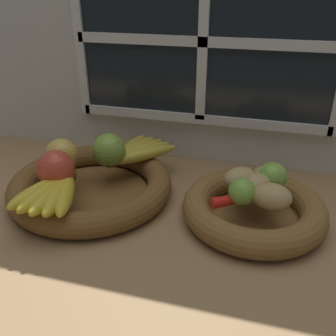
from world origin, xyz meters
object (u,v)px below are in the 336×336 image
at_px(potato_large, 256,186).
at_px(potato_oblong, 240,178).
at_px(chili_pepper, 247,198).
at_px(apple_red_front, 56,169).
at_px(potato_small, 272,196).
at_px(apple_golden_left, 61,155).
at_px(potato_back, 267,177).
at_px(apple_green_back, 109,150).
at_px(lime_far, 272,177).
at_px(banana_bunch_back, 136,151).
at_px(banana_bunch_front, 53,193).
at_px(lime_near, 242,193).
at_px(fruit_bowl_left, 91,186).
at_px(fruit_bowl_right, 253,209).

height_order(potato_large, potato_oblong, potato_large).
bearing_deg(chili_pepper, potato_large, 32.07).
distance_m(apple_red_front, potato_small, 0.43).
distance_m(apple_golden_left, potato_back, 0.45).
xyz_separation_m(potato_back, potato_oblong, (-0.05, -0.02, -0.00)).
distance_m(apple_red_front, chili_pepper, 0.39).
xyz_separation_m(apple_green_back, lime_far, (0.36, -0.02, -0.01)).
bearing_deg(potato_back, potato_oblong, -164.05).
relative_size(banana_bunch_back, potato_small, 2.56).
height_order(banana_bunch_back, lime_far, lime_far).
bearing_deg(potato_back, chili_pepper, -115.36).
distance_m(apple_red_front, banana_bunch_back, 0.21).
distance_m(banana_bunch_front, potato_oblong, 0.37).
bearing_deg(apple_green_back, apple_golden_left, -153.10).
distance_m(potato_large, potato_back, 0.05).
relative_size(apple_red_front, lime_near, 1.47).
bearing_deg(lime_near, apple_green_back, 163.63).
bearing_deg(apple_red_front, lime_far, 13.04).
relative_size(banana_bunch_front, potato_large, 2.79).
distance_m(apple_green_back, banana_bunch_back, 0.08).
distance_m(apple_green_back, potato_small, 0.37).
bearing_deg(lime_far, fruit_bowl_left, -174.56).
distance_m(potato_oblong, chili_pepper, 0.06).
relative_size(apple_red_front, banana_bunch_back, 0.41).
bearing_deg(potato_oblong, apple_red_front, -166.32).
height_order(apple_red_front, potato_back, apple_red_front).
relative_size(potato_large, potato_small, 0.81).
height_order(banana_bunch_back, chili_pepper, banana_bunch_back).
xyz_separation_m(potato_large, potato_oblong, (-0.03, 0.03, -0.00)).
relative_size(fruit_bowl_right, apple_golden_left, 3.96).
distance_m(fruit_bowl_right, banana_bunch_back, 0.32).
xyz_separation_m(banana_bunch_front, banana_bunch_back, (0.09, 0.23, -0.00)).
distance_m(apple_red_front, potato_large, 0.41).
height_order(fruit_bowl_left, apple_golden_left, apple_golden_left).
bearing_deg(banana_bunch_front, fruit_bowl_right, 17.16).
relative_size(lime_far, chili_pepper, 0.41).
distance_m(fruit_bowl_left, banana_bunch_front, 0.13).
xyz_separation_m(banana_bunch_back, lime_far, (0.32, -0.08, 0.02)).
distance_m(banana_bunch_front, potato_small, 0.42).
height_order(fruit_bowl_left, lime_far, lime_far).
bearing_deg(potato_small, apple_red_front, -175.74).
xyz_separation_m(fruit_bowl_left, potato_back, (0.38, 0.04, 0.05)).
bearing_deg(fruit_bowl_right, potato_small, -45.00).
height_order(apple_golden_left, banana_bunch_back, apple_golden_left).
xyz_separation_m(fruit_bowl_right, potato_back, (0.02, 0.04, 0.05)).
xyz_separation_m(apple_green_back, potato_back, (0.35, -0.01, -0.01)).
distance_m(banana_bunch_front, lime_near, 0.36).
height_order(fruit_bowl_right, lime_far, lime_far).
relative_size(fruit_bowl_left, fruit_bowl_right, 1.26).
relative_size(banana_bunch_front, lime_far, 2.78).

